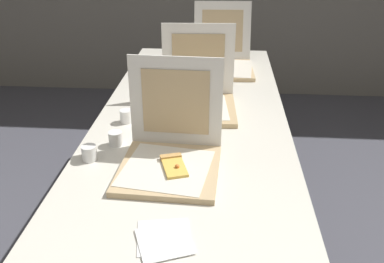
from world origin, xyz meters
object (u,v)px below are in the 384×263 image
Objects in this scene: pizza_box_front at (171,154)px; napkin_pile at (164,239)px; cup_white_mid at (126,116)px; cup_white_far at (157,86)px; cup_white_near_left at (89,153)px; table at (190,135)px; pizza_box_middle at (197,98)px; cup_white_near_center at (116,139)px; pizza_box_back at (223,60)px.

pizza_box_front is 1.87× the size of napkin_pile.
pizza_box_front is 6.47× the size of cup_white_mid.
cup_white_far is 0.29× the size of napkin_pile.
cup_white_near_left is (-0.31, 0.02, -0.02)m from pizza_box_front.
table is 0.29m from cup_white_mid.
napkin_pile is (-0.02, -0.73, 0.05)m from table.
pizza_box_middle is at bearing 84.10° from table.
cup_white_near_center is 0.14m from cup_white_near_left.
napkin_pile is at bearing -70.09° from cup_white_mid.
pizza_box_front is 1.13m from pizza_box_back.
cup_white_near_center is 0.21m from cup_white_mid.
pizza_box_middle reaches higher than napkin_pile.
pizza_box_back is 8.11× the size of cup_white_near_center.
pizza_box_front is 0.75m from cup_white_far.
cup_white_near_center is at bearing 59.57° from cup_white_near_left.
cup_white_near_left is at bearing -116.37° from pizza_box_back.
cup_white_far is (-0.34, -0.38, -0.02)m from pizza_box_back.
table is at bearing -1.96° from cup_white_mid.
table is 0.21m from pizza_box_middle.
table is 0.35m from cup_white_near_center.
cup_white_mid is at bearing 109.91° from napkin_pile.
pizza_box_front reaches higher than pizza_box_back.
pizza_box_back is at bearing 84.33° from napkin_pile.
cup_white_far is 1.00× the size of cup_white_near_left.
pizza_box_back is 2.35× the size of napkin_pile.
cup_white_mid is (-0.00, 0.21, 0.00)m from cup_white_near_center.
cup_white_near_center is 0.29× the size of napkin_pile.
pizza_box_back is at bearing 66.10° from cup_white_near_left.
table is 0.73m from napkin_pile.
cup_white_far is 1.00× the size of cup_white_near_center.
cup_white_near_left is (-0.07, -0.12, 0.00)m from cup_white_near_center.
pizza_box_front is 6.47× the size of cup_white_near_center.
cup_white_near_left is 0.33m from cup_white_mid.
napkin_pile is at bearing -80.41° from cup_white_far.
cup_white_mid is (-0.42, -0.76, -0.02)m from pizza_box_back.
napkin_pile is (0.27, -0.74, -0.03)m from cup_white_mid.
pizza_box_front is (-0.04, -0.34, 0.10)m from table.
table is 0.79m from pizza_box_back.
cup_white_far is 1.00× the size of cup_white_mid.
table is 6.28× the size of pizza_box_front.
cup_white_far is at bearing 117.99° from table.
pizza_box_back is (0.18, 1.11, -0.00)m from pizza_box_front.
pizza_box_front is 0.31m from cup_white_near_left.
pizza_box_front is at bearing -55.71° from cup_white_mid.
cup_white_far is (-0.21, 0.39, 0.08)m from table.
cup_white_far reaches higher than napkin_pile.
cup_white_near_center is at bearing -131.33° from pizza_box_middle.
cup_white_mid is at bearing -101.72° from cup_white_far.
pizza_box_front reaches higher than cup_white_far.
pizza_box_back is 1.06m from cup_white_near_center.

